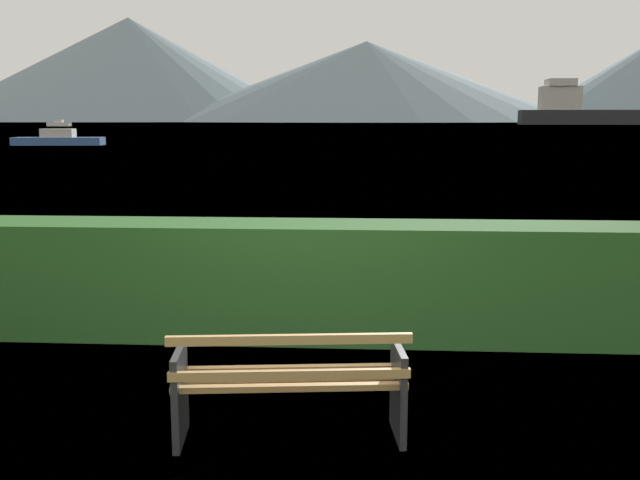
{
  "coord_description": "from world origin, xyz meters",
  "views": [
    {
      "loc": [
        0.53,
        -4.95,
        2.3
      ],
      "look_at": [
        0.0,
        3.44,
        0.88
      ],
      "focal_mm": 40.6,
      "sensor_mm": 36.0,
      "label": 1
    }
  ],
  "objects_px": {
    "fishing_boat_near": "(59,124)",
    "park_bench": "(290,384)",
    "cargo_ship_large": "(612,112)",
    "sailboat_mid": "(59,139)"
  },
  "relations": [
    {
      "from": "park_bench",
      "to": "sailboat_mid",
      "type": "xyz_separation_m",
      "value": [
        -26.32,
        57.19,
        0.07
      ]
    },
    {
      "from": "park_bench",
      "to": "fishing_boat_near",
      "type": "xyz_separation_m",
      "value": [
        -91.82,
        209.67,
        0.29
      ]
    },
    {
      "from": "park_bench",
      "to": "cargo_ship_large",
      "type": "xyz_separation_m",
      "value": [
        93.6,
        279.73,
        4.36
      ]
    },
    {
      "from": "sailboat_mid",
      "to": "cargo_ship_large",
      "type": "bearing_deg",
      "value": 61.68
    },
    {
      "from": "fishing_boat_near",
      "to": "sailboat_mid",
      "type": "height_order",
      "value": "fishing_boat_near"
    },
    {
      "from": "fishing_boat_near",
      "to": "sailboat_mid",
      "type": "bearing_deg",
      "value": -66.75
    },
    {
      "from": "fishing_boat_near",
      "to": "park_bench",
      "type": "bearing_deg",
      "value": -66.35
    },
    {
      "from": "fishing_boat_near",
      "to": "sailboat_mid",
      "type": "relative_size",
      "value": 0.93
    },
    {
      "from": "park_bench",
      "to": "fishing_boat_near",
      "type": "relative_size",
      "value": 0.23
    },
    {
      "from": "cargo_ship_large",
      "to": "sailboat_mid",
      "type": "height_order",
      "value": "cargo_ship_large"
    }
  ]
}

